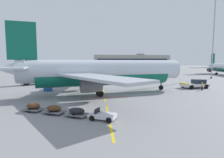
{
  "coord_description": "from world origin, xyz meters",
  "views": [
    {
      "loc": [
        16.81,
        -7.82,
        6.0
      ],
      "look_at": [
        19.79,
        28.82,
        2.38
      ],
      "focal_mm": 29.17,
      "sensor_mm": 36.0,
      "label": 1
    }
  ],
  "objects_px": {
    "airliner_foreground": "(103,72)",
    "ground_crew_worker": "(202,86)",
    "apron_light_mast_far": "(214,24)",
    "airliner_mid_left": "(223,68)",
    "pushback_tug": "(195,84)",
    "ground_power_truck": "(34,78)",
    "uld_cargo_container": "(48,87)",
    "baggage_train": "(65,111)",
    "catering_truck": "(75,76)"
  },
  "relations": [
    {
      "from": "airliner_foreground",
      "to": "ground_crew_worker",
      "type": "height_order",
      "value": "airliner_foreground"
    },
    {
      "from": "apron_light_mast_far",
      "to": "airliner_mid_left",
      "type": "bearing_deg",
      "value": 45.62
    },
    {
      "from": "pushback_tug",
      "to": "ground_power_truck",
      "type": "bearing_deg",
      "value": 166.53
    },
    {
      "from": "uld_cargo_container",
      "to": "apron_light_mast_far",
      "type": "height_order",
      "value": "apron_light_mast_far"
    },
    {
      "from": "ground_power_truck",
      "to": "baggage_train",
      "type": "xyz_separation_m",
      "value": [
        12.61,
        -27.77,
        -1.11
      ]
    },
    {
      "from": "airliner_foreground",
      "to": "uld_cargo_container",
      "type": "height_order",
      "value": "airliner_foreground"
    },
    {
      "from": "ground_power_truck",
      "to": "catering_truck",
      "type": "bearing_deg",
      "value": 33.68
    },
    {
      "from": "uld_cargo_container",
      "to": "catering_truck",
      "type": "bearing_deg",
      "value": 78.48
    },
    {
      "from": "airliner_foreground",
      "to": "baggage_train",
      "type": "height_order",
      "value": "airliner_foreground"
    },
    {
      "from": "ground_crew_worker",
      "to": "airliner_mid_left",
      "type": "bearing_deg",
      "value": 50.17
    },
    {
      "from": "ground_power_truck",
      "to": "airliner_mid_left",
      "type": "bearing_deg",
      "value": 21.3
    },
    {
      "from": "pushback_tug",
      "to": "baggage_train",
      "type": "bearing_deg",
      "value": -143.81
    },
    {
      "from": "airliner_mid_left",
      "to": "baggage_train",
      "type": "xyz_separation_m",
      "value": [
        -58.61,
        -55.54,
        -2.62
      ]
    },
    {
      "from": "airliner_foreground",
      "to": "ground_crew_worker",
      "type": "bearing_deg",
      "value": 5.49
    },
    {
      "from": "baggage_train",
      "to": "apron_light_mast_far",
      "type": "distance_m",
      "value": 60.97
    },
    {
      "from": "airliner_foreground",
      "to": "apron_light_mast_far",
      "type": "height_order",
      "value": "apron_light_mast_far"
    },
    {
      "from": "pushback_tug",
      "to": "airliner_mid_left",
      "type": "height_order",
      "value": "airliner_mid_left"
    },
    {
      "from": "pushback_tug",
      "to": "ground_power_truck",
      "type": "distance_m",
      "value": 39.18
    },
    {
      "from": "catering_truck",
      "to": "ground_power_truck",
      "type": "bearing_deg",
      "value": -146.32
    },
    {
      "from": "ground_power_truck",
      "to": "baggage_train",
      "type": "distance_m",
      "value": 30.52
    },
    {
      "from": "ground_power_truck",
      "to": "uld_cargo_container",
      "type": "xyz_separation_m",
      "value": [
        6.18,
        -10.49,
        -0.85
      ]
    },
    {
      "from": "uld_cargo_container",
      "to": "airliner_mid_left",
      "type": "bearing_deg",
      "value": 30.47
    },
    {
      "from": "airliner_foreground",
      "to": "pushback_tug",
      "type": "xyz_separation_m",
      "value": [
        20.77,
        5.23,
        -3.05
      ]
    },
    {
      "from": "baggage_train",
      "to": "uld_cargo_container",
      "type": "height_order",
      "value": "uld_cargo_container"
    },
    {
      "from": "airliner_foreground",
      "to": "uld_cargo_container",
      "type": "relative_size",
      "value": 17.47
    },
    {
      "from": "pushback_tug",
      "to": "catering_truck",
      "type": "distance_m",
      "value": 32.44
    },
    {
      "from": "airliner_mid_left",
      "to": "baggage_train",
      "type": "distance_m",
      "value": 80.79
    },
    {
      "from": "ground_power_truck",
      "to": "ground_crew_worker",
      "type": "distance_m",
      "value": 39.71
    },
    {
      "from": "pushback_tug",
      "to": "airliner_foreground",
      "type": "bearing_deg",
      "value": -165.88
    },
    {
      "from": "airliner_mid_left",
      "to": "ground_power_truck",
      "type": "height_order",
      "value": "airliner_mid_left"
    },
    {
      "from": "airliner_mid_left",
      "to": "baggage_train",
      "type": "bearing_deg",
      "value": -136.54
    },
    {
      "from": "catering_truck",
      "to": "uld_cargo_container",
      "type": "relative_size",
      "value": 3.63
    },
    {
      "from": "catering_truck",
      "to": "pushback_tug",
      "type": "bearing_deg",
      "value": -28.63
    },
    {
      "from": "pushback_tug",
      "to": "apron_light_mast_far",
      "type": "distance_m",
      "value": 32.32
    },
    {
      "from": "ground_crew_worker",
      "to": "uld_cargo_container",
      "type": "relative_size",
      "value": 0.85
    },
    {
      "from": "airliner_foreground",
      "to": "catering_truck",
      "type": "xyz_separation_m",
      "value": [
        -7.7,
        20.77,
        -2.3
      ]
    },
    {
      "from": "catering_truck",
      "to": "ground_power_truck",
      "type": "height_order",
      "value": "same"
    },
    {
      "from": "ground_power_truck",
      "to": "baggage_train",
      "type": "height_order",
      "value": "ground_power_truck"
    },
    {
      "from": "airliner_foreground",
      "to": "uld_cargo_container",
      "type": "bearing_deg",
      "value": 160.88
    },
    {
      "from": "ground_crew_worker",
      "to": "pushback_tug",
      "type": "bearing_deg",
      "value": 83.5
    },
    {
      "from": "airliner_mid_left",
      "to": "ground_crew_worker",
      "type": "height_order",
      "value": "airliner_mid_left"
    },
    {
      "from": "airliner_mid_left",
      "to": "baggage_train",
      "type": "relative_size",
      "value": 2.49
    },
    {
      "from": "ground_power_truck",
      "to": "ground_crew_worker",
      "type": "relative_size",
      "value": 4.28
    },
    {
      "from": "airliner_mid_left",
      "to": "uld_cargo_container",
      "type": "height_order",
      "value": "airliner_mid_left"
    },
    {
      "from": "airliner_mid_left",
      "to": "catering_truck",
      "type": "distance_m",
      "value": 65.21
    },
    {
      "from": "airliner_foreground",
      "to": "catering_truck",
      "type": "distance_m",
      "value": 22.27
    },
    {
      "from": "airliner_mid_left",
      "to": "catering_truck",
      "type": "height_order",
      "value": "airliner_mid_left"
    },
    {
      "from": "airliner_foreground",
      "to": "baggage_train",
      "type": "relative_size",
      "value": 3.1
    },
    {
      "from": "catering_truck",
      "to": "apron_light_mast_far",
      "type": "bearing_deg",
      "value": 6.56
    },
    {
      "from": "airliner_foreground",
      "to": "uld_cargo_container",
      "type": "xyz_separation_m",
      "value": [
        -11.14,
        3.86,
        -3.15
      ]
    }
  ]
}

